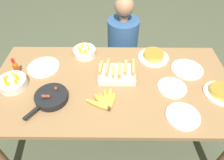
{
  "coord_description": "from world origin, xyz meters",
  "views": [
    {
      "loc": [
        0.01,
        -1.06,
        1.81
      ],
      "look_at": [
        0.0,
        0.0,
        0.76
      ],
      "focal_mm": 32.0,
      "sensor_mm": 36.0,
      "label": 1
    }
  ],
  "objects_px": {
    "frittata_plate_center": "(221,92)",
    "frittata_plate_side": "(154,56)",
    "empty_plate_far_right": "(183,116)",
    "hot_sauce_bottle": "(16,67)",
    "empty_plate_mid_edge": "(172,88)",
    "empty_plate_near_front": "(44,67)",
    "fruit_bowl_citrus": "(84,52)",
    "person_figure": "(122,55)",
    "empty_plate_far_left": "(187,69)",
    "melon_tray": "(117,73)",
    "skillet": "(51,97)",
    "fruit_bowl_mango": "(12,82)",
    "banana_bunch": "(105,101)"
  },
  "relations": [
    {
      "from": "frittata_plate_center",
      "to": "frittata_plate_side",
      "type": "relative_size",
      "value": 0.9
    },
    {
      "from": "empty_plate_far_right",
      "to": "hot_sauce_bottle",
      "type": "distance_m",
      "value": 1.28
    },
    {
      "from": "empty_plate_mid_edge",
      "to": "empty_plate_near_front",
      "type": "bearing_deg",
      "value": 167.6
    },
    {
      "from": "frittata_plate_center",
      "to": "empty_plate_far_right",
      "type": "relative_size",
      "value": 1.06
    },
    {
      "from": "fruit_bowl_citrus",
      "to": "person_figure",
      "type": "bearing_deg",
      "value": 45.77
    },
    {
      "from": "empty_plate_far_left",
      "to": "empty_plate_far_right",
      "type": "bearing_deg",
      "value": -107.63
    },
    {
      "from": "frittata_plate_side",
      "to": "fruit_bowl_citrus",
      "type": "height_order",
      "value": "fruit_bowl_citrus"
    },
    {
      "from": "melon_tray",
      "to": "frittata_plate_center",
      "type": "distance_m",
      "value": 0.76
    },
    {
      "from": "skillet",
      "to": "frittata_plate_center",
      "type": "distance_m",
      "value": 1.2
    },
    {
      "from": "melon_tray",
      "to": "empty_plate_far_left",
      "type": "xyz_separation_m",
      "value": [
        0.57,
        0.08,
        -0.03
      ]
    },
    {
      "from": "person_figure",
      "to": "empty_plate_near_front",
      "type": "bearing_deg",
      "value": -141.56
    },
    {
      "from": "empty_plate_mid_edge",
      "to": "fruit_bowl_mango",
      "type": "relative_size",
      "value": 1.02
    },
    {
      "from": "empty_plate_far_left",
      "to": "empty_plate_mid_edge",
      "type": "distance_m",
      "value": 0.26
    },
    {
      "from": "empty_plate_near_front",
      "to": "fruit_bowl_mango",
      "type": "distance_m",
      "value": 0.27
    },
    {
      "from": "empty_plate_near_front",
      "to": "person_figure",
      "type": "distance_m",
      "value": 0.89
    },
    {
      "from": "empty_plate_near_front",
      "to": "person_figure",
      "type": "bearing_deg",
      "value": 38.44
    },
    {
      "from": "empty_plate_far_right",
      "to": "melon_tray",
      "type": "bearing_deg",
      "value": 138.24
    },
    {
      "from": "person_figure",
      "to": "frittata_plate_center",
      "type": "bearing_deg",
      "value": -49.88
    },
    {
      "from": "banana_bunch",
      "to": "melon_tray",
      "type": "xyz_separation_m",
      "value": [
        0.08,
        0.26,
        0.02
      ]
    },
    {
      "from": "skillet",
      "to": "person_figure",
      "type": "height_order",
      "value": "person_figure"
    },
    {
      "from": "fruit_bowl_mango",
      "to": "banana_bunch",
      "type": "bearing_deg",
      "value": -12.41
    },
    {
      "from": "empty_plate_mid_edge",
      "to": "melon_tray",
      "type": "bearing_deg",
      "value": 162.73
    },
    {
      "from": "empty_plate_far_right",
      "to": "banana_bunch",
      "type": "bearing_deg",
      "value": 167.22
    },
    {
      "from": "banana_bunch",
      "to": "empty_plate_far_right",
      "type": "distance_m",
      "value": 0.52
    },
    {
      "from": "empty_plate_far_left",
      "to": "empty_plate_far_right",
      "type": "distance_m",
      "value": 0.48
    },
    {
      "from": "skillet",
      "to": "fruit_bowl_citrus",
      "type": "distance_m",
      "value": 0.54
    },
    {
      "from": "frittata_plate_center",
      "to": "empty_plate_far_right",
      "type": "distance_m",
      "value": 0.38
    },
    {
      "from": "melon_tray",
      "to": "hot_sauce_bottle",
      "type": "bearing_deg",
      "value": 177.42
    },
    {
      "from": "empty_plate_mid_edge",
      "to": "person_figure",
      "type": "bearing_deg",
      "value": 114.26
    },
    {
      "from": "banana_bunch",
      "to": "frittata_plate_side",
      "type": "height_order",
      "value": "frittata_plate_side"
    },
    {
      "from": "frittata_plate_side",
      "to": "empty_plate_far_right",
      "type": "relative_size",
      "value": 1.18
    },
    {
      "from": "skillet",
      "to": "person_figure",
      "type": "xyz_separation_m",
      "value": [
        0.52,
        0.86,
        -0.3
      ]
    },
    {
      "from": "fruit_bowl_mango",
      "to": "person_figure",
      "type": "bearing_deg",
      "value": 41.35
    },
    {
      "from": "hot_sauce_bottle",
      "to": "person_figure",
      "type": "distance_m",
      "value": 1.09
    },
    {
      "from": "skillet",
      "to": "melon_tray",
      "type": "bearing_deg",
      "value": 151.84
    },
    {
      "from": "empty_plate_far_left",
      "to": "person_figure",
      "type": "height_order",
      "value": "person_figure"
    },
    {
      "from": "melon_tray",
      "to": "hot_sauce_bottle",
      "type": "distance_m",
      "value": 0.79
    },
    {
      "from": "hot_sauce_bottle",
      "to": "empty_plate_far_right",
      "type": "bearing_deg",
      "value": -18.82
    },
    {
      "from": "frittata_plate_side",
      "to": "empty_plate_far_left",
      "type": "xyz_separation_m",
      "value": [
        0.25,
        -0.15,
        -0.02
      ]
    },
    {
      "from": "empty_plate_far_left",
      "to": "frittata_plate_center",
      "type": "bearing_deg",
      "value": -55.82
    },
    {
      "from": "frittata_plate_center",
      "to": "fruit_bowl_citrus",
      "type": "bearing_deg",
      "value": 156.53
    },
    {
      "from": "frittata_plate_center",
      "to": "fruit_bowl_citrus",
      "type": "xyz_separation_m",
      "value": [
        -1.02,
        0.44,
        0.02
      ]
    },
    {
      "from": "frittata_plate_side",
      "to": "melon_tray",
      "type": "bearing_deg",
      "value": -143.83
    },
    {
      "from": "melon_tray",
      "to": "fruit_bowl_mango",
      "type": "xyz_separation_m",
      "value": [
        -0.77,
        -0.11,
        0.0
      ]
    },
    {
      "from": "skillet",
      "to": "person_figure",
      "type": "bearing_deg",
      "value": -177.3
    },
    {
      "from": "skillet",
      "to": "fruit_bowl_mango",
      "type": "relative_size",
      "value": 1.51
    },
    {
      "from": "frittata_plate_side",
      "to": "empty_plate_near_front",
      "type": "relative_size",
      "value": 1.02
    },
    {
      "from": "banana_bunch",
      "to": "person_figure",
      "type": "distance_m",
      "value": 0.94
    },
    {
      "from": "empty_plate_mid_edge",
      "to": "empty_plate_far_right",
      "type": "bearing_deg",
      "value": -85.89
    },
    {
      "from": "fruit_bowl_citrus",
      "to": "hot_sauce_bottle",
      "type": "xyz_separation_m",
      "value": [
        -0.51,
        -0.23,
        0.02
      ]
    }
  ]
}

